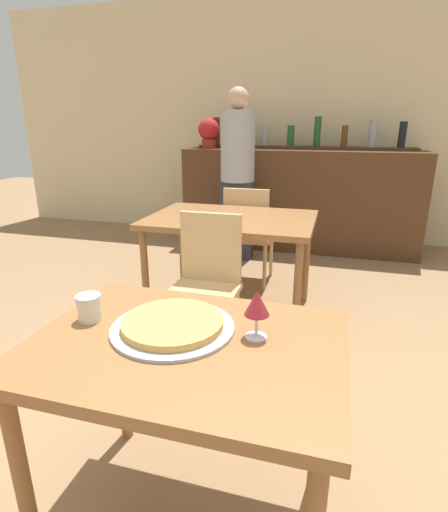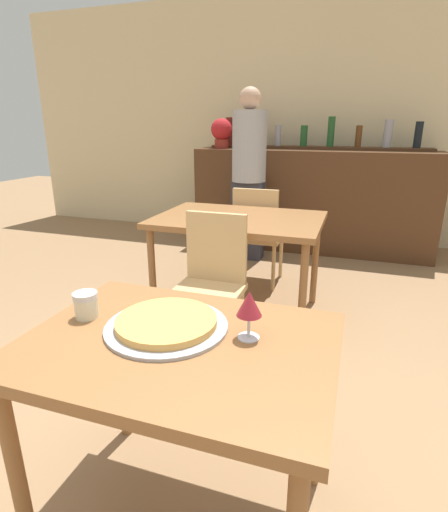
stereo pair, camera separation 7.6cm
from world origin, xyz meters
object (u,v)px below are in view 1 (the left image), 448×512
chair_far_side_front (206,277)px  chair_far_side_back (248,230)px  pizza_tray (173,325)px  cheese_shaker (89,308)px  potted_plant (209,132)px  wine_glass (257,304)px  person_standing (237,170)px

chair_far_side_front → chair_far_side_back: 1.16m
pizza_tray → cheese_shaker: 0.30m
chair_far_side_front → cheese_shaker: 1.09m
cheese_shaker → potted_plant: (-0.68, 3.45, 0.51)m
wine_glass → chair_far_side_front: bearing=116.5°
chair_far_side_front → person_standing: size_ratio=0.51×
wine_glass → potted_plant: (-1.25, 3.41, 0.45)m
chair_far_side_front → potted_plant: 2.63m
chair_far_side_back → person_standing: bearing=-68.5°
cheese_shaker → wine_glass: size_ratio=0.57×
potted_plant → wine_glass: bearing=-69.8°
pizza_tray → potted_plant: 3.61m
chair_far_side_front → potted_plant: (-0.75, 2.39, 0.79)m
potted_plant → chair_far_side_back: bearing=-58.7°
pizza_tray → wine_glass: wine_glass is taller
chair_far_side_front → potted_plant: size_ratio=2.65×
pizza_tray → person_standing: 2.95m
chair_far_side_front → wine_glass: bearing=-63.5°
person_standing → cheese_shaker: bearing=-85.9°
pizza_tray → chair_far_side_back: bearing=96.0°
chair_far_side_back → person_standing: size_ratio=0.51×
chair_far_side_front → potted_plant: bearing=107.4°
pizza_tray → wine_glass: 0.29m
cheese_shaker → person_standing: (-0.21, 2.92, 0.15)m
pizza_tray → chair_far_side_front: bearing=102.6°
person_standing → potted_plant: (-0.47, 0.53, 0.36)m
person_standing → wine_glass: bearing=-74.8°
chair_far_side_front → pizza_tray: size_ratio=2.14×
wine_glass → chair_far_side_back: bearing=103.1°
chair_far_side_front → pizza_tray: (0.23, -1.04, 0.25)m
pizza_tray → wine_glass: bearing=5.4°
chair_far_side_back → person_standing: person_standing is taller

